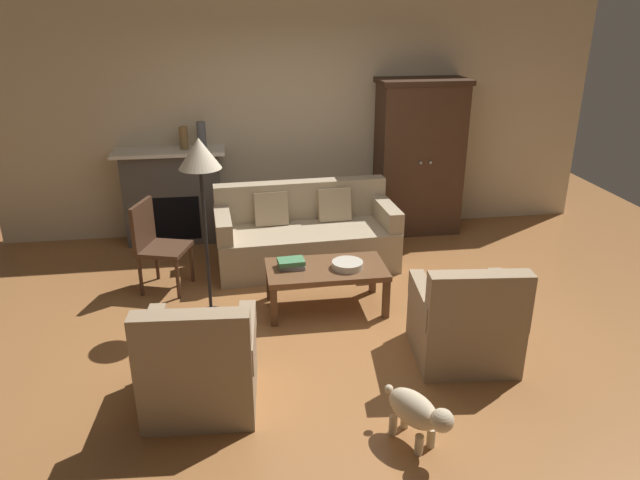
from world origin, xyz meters
TOP-DOWN VIEW (x-y plane):
  - ground_plane at (0.00, 0.00)m, footprint 9.60×9.60m
  - back_wall at (0.00, 2.55)m, footprint 7.20×0.10m
  - fireplace at (-1.55, 2.30)m, footprint 1.26×0.48m
  - armoire at (1.40, 2.22)m, footprint 1.06×0.57m
  - couch at (-0.10, 1.39)m, footprint 1.96×0.94m
  - coffee_table at (-0.04, 0.34)m, footprint 1.10×0.60m
  - fruit_bowl at (0.15, 0.29)m, footprint 0.29×0.29m
  - book_stack at (-0.36, 0.38)m, footprint 0.26×0.20m
  - mantel_vase_bronze at (-1.37, 2.28)m, footprint 0.10×0.10m
  - mantel_vase_slate at (-1.17, 2.28)m, footprint 0.10×0.10m
  - armchair_near_left at (-1.15, -0.97)m, footprint 0.83×0.83m
  - armchair_near_right at (0.91, -0.68)m, footprint 0.85×0.85m
  - side_chair_wooden at (-1.63, 1.01)m, footprint 0.55×0.55m
  - floor_lamp at (-1.11, 0.35)m, footprint 0.36×0.36m
  - dog at (0.24, -1.59)m, footprint 0.37×0.52m

SIDE VIEW (x-z plane):
  - ground_plane at x=0.00m, z-range 0.00..0.00m
  - dog at x=0.24m, z-range 0.05..0.44m
  - armchair_near_left at x=-1.15m, z-range -0.12..0.76m
  - armchair_near_right at x=0.91m, z-range -0.12..0.76m
  - couch at x=-0.10m, z-range -0.11..0.75m
  - coffee_table at x=-0.04m, z-range 0.16..0.58m
  - fruit_bowl at x=0.15m, z-range 0.42..0.48m
  - book_stack at x=-0.36m, z-range 0.42..0.50m
  - side_chair_wooden at x=-1.63m, z-range 0.06..0.96m
  - fireplace at x=-1.55m, z-range 0.01..1.13m
  - armoire at x=1.40m, z-range 0.00..1.87m
  - mantel_vase_bronze at x=-1.37m, z-range 1.12..1.38m
  - mantel_vase_slate at x=-1.17m, z-range 1.12..1.43m
  - back_wall at x=0.00m, z-range 0.00..2.80m
  - floor_lamp at x=-1.11m, z-range 0.60..2.26m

